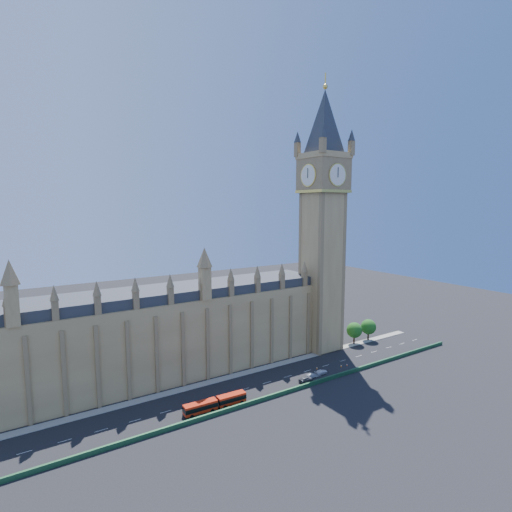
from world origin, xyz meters
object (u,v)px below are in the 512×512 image
car_silver (312,375)px  car_grey (306,379)px  red_bus (215,404)px  car_white (321,372)px

car_silver → car_grey: bearing=114.7°
red_bus → car_grey: bearing=1.7°
car_grey → car_white: size_ratio=0.96×
car_white → car_grey: bearing=95.8°
car_white → car_silver: bearing=89.7°
red_bus → car_silver: size_ratio=4.23×
red_bus → car_white: red_bus is taller
car_silver → car_white: (3.97, 0.41, 0.03)m
car_silver → car_white: car_white is taller
car_grey → car_silver: size_ratio=1.13×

